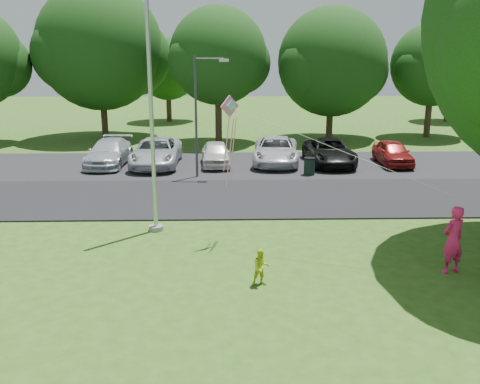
{
  "coord_description": "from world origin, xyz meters",
  "views": [
    {
      "loc": [
        -1.08,
        -12.39,
        5.96
      ],
      "look_at": [
        -0.66,
        4.0,
        1.6
      ],
      "focal_mm": 40.0,
      "sensor_mm": 36.0,
      "label": 1
    }
  ],
  "objects_px": {
    "street_lamp": "(201,106)",
    "trash_can": "(309,167)",
    "woman": "(453,240)",
    "kite": "(234,121)",
    "flagpole": "(151,108)",
    "child_yellow": "(261,267)"
  },
  "relations": [
    {
      "from": "woman",
      "to": "child_yellow",
      "type": "height_order",
      "value": "woman"
    },
    {
      "from": "flagpole",
      "to": "street_lamp",
      "type": "xyz_separation_m",
      "value": [
        1.23,
        7.74,
        -0.72
      ]
    },
    {
      "from": "child_yellow",
      "to": "kite",
      "type": "height_order",
      "value": "kite"
    },
    {
      "from": "child_yellow",
      "to": "street_lamp",
      "type": "bearing_deg",
      "value": 85.51
    },
    {
      "from": "flagpole",
      "to": "street_lamp",
      "type": "distance_m",
      "value": 7.87
    },
    {
      "from": "trash_can",
      "to": "woman",
      "type": "height_order",
      "value": "woman"
    },
    {
      "from": "street_lamp",
      "to": "trash_can",
      "type": "distance_m",
      "value": 6.03
    },
    {
      "from": "woman",
      "to": "child_yellow",
      "type": "bearing_deg",
      "value": -15.32
    },
    {
      "from": "woman",
      "to": "kite",
      "type": "distance_m",
      "value": 7.15
    },
    {
      "from": "trash_can",
      "to": "child_yellow",
      "type": "relative_size",
      "value": 0.9
    },
    {
      "from": "street_lamp",
      "to": "trash_can",
      "type": "bearing_deg",
      "value": 7.06
    },
    {
      "from": "flagpole",
      "to": "woman",
      "type": "relative_size",
      "value": 5.23
    },
    {
      "from": "trash_can",
      "to": "woman",
      "type": "distance_m",
      "value": 12.01
    },
    {
      "from": "flagpole",
      "to": "child_yellow",
      "type": "distance_m",
      "value": 6.67
    },
    {
      "from": "street_lamp",
      "to": "trash_can",
      "type": "xyz_separation_m",
      "value": [
        5.24,
        0.26,
        -2.98
      ]
    },
    {
      "from": "trash_can",
      "to": "child_yellow",
      "type": "distance_m",
      "value": 12.89
    },
    {
      "from": "woman",
      "to": "flagpole",
      "type": "bearing_deg",
      "value": -46.61
    },
    {
      "from": "flagpole",
      "to": "kite",
      "type": "distance_m",
      "value": 2.89
    },
    {
      "from": "flagpole",
      "to": "trash_can",
      "type": "distance_m",
      "value": 10.93
    },
    {
      "from": "trash_can",
      "to": "woman",
      "type": "xyz_separation_m",
      "value": [
        2.13,
        -11.8,
        0.5
      ]
    },
    {
      "from": "street_lamp",
      "to": "kite",
      "type": "bearing_deg",
      "value": -76.74
    },
    {
      "from": "flagpole",
      "to": "street_lamp",
      "type": "height_order",
      "value": "flagpole"
    }
  ]
}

